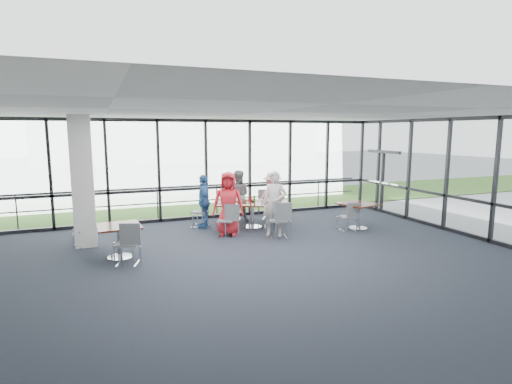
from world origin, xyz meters
name	(u,v)px	position (x,y,z in m)	size (l,w,h in m)	color
floor	(267,265)	(0.00, 0.00, -0.01)	(12.00, 10.00, 0.02)	#232A33
ceiling	(267,112)	(0.00, 0.00, 3.20)	(12.00, 10.00, 0.04)	silver
wall_front	(481,265)	(0.00, -5.00, 1.60)	(12.00, 0.10, 3.20)	silver
curtain_wall_back	(206,169)	(0.00, 5.00, 1.60)	(12.00, 0.10, 3.20)	white
curtain_wall_right	(478,178)	(6.00, 0.00, 1.60)	(0.10, 10.00, 3.20)	white
exit_door	(382,182)	(6.00, 3.75, 1.05)	(0.12, 1.60, 2.10)	black
structural_column	(83,182)	(-3.60, 3.00, 1.60)	(0.50, 0.50, 3.20)	white
apron	(178,196)	(0.00, 10.00, -0.02)	(80.00, 70.00, 0.02)	gray
grass_strip	(188,203)	(0.00, 8.00, 0.01)	(80.00, 5.00, 0.01)	#345B18
hangar_main	(176,130)	(4.00, 32.00, 3.00)	(24.00, 10.00, 6.00)	white
guard_rail	(202,200)	(0.00, 5.60, 0.50)	(0.06, 0.06, 12.00)	#2D2D33
main_table	(252,206)	(0.93, 3.27, 0.64)	(2.40, 1.91, 0.75)	#3B140E
side_table_left	(119,230)	(-2.88, 1.65, 0.64)	(0.98, 0.98, 0.75)	#3B140E
side_table_right	(358,207)	(3.72, 1.97, 0.64)	(1.11, 1.11, 0.75)	#3B140E
diner_near_left	(228,204)	(0.01, 2.69, 0.87)	(0.85, 0.55, 1.74)	red
diner_near_right	(275,204)	(1.14, 2.14, 0.89)	(0.65, 0.47, 1.77)	silver
diner_far_left	(238,196)	(0.83, 4.31, 0.80)	(0.78, 0.48, 1.60)	gray
diner_far_right	(272,197)	(1.84, 3.89, 0.77)	(0.99, 0.51, 1.54)	pink
diner_end	(204,201)	(-0.40, 3.78, 0.79)	(0.92, 0.50, 1.57)	#3165A4
chair_main_nl	(226,221)	(-0.10, 2.55, 0.44)	(0.43, 0.43, 0.88)	slate
chair_main_nr	(278,220)	(1.16, 1.96, 0.47)	(0.46, 0.46, 0.95)	slate
chair_main_fl	(234,207)	(0.76, 4.46, 0.41)	(0.40, 0.40, 0.82)	slate
chair_main_fr	(270,205)	(1.85, 4.09, 0.46)	(0.45, 0.45, 0.93)	slate
chair_main_end	(200,212)	(-0.50, 3.90, 0.45)	(0.44, 0.44, 0.91)	slate
chair_spare_la	(127,244)	(-2.75, 1.10, 0.46)	(0.45, 0.45, 0.91)	slate
chair_spare_lb	(83,230)	(-3.65, 3.00, 0.41)	(0.40, 0.40, 0.81)	slate
chair_spare_r	(348,217)	(3.31, 1.85, 0.41)	(0.40, 0.40, 0.82)	slate
plate_nl	(233,204)	(0.30, 3.20, 0.76)	(0.28, 0.28, 0.01)	white
plate_nr	(272,204)	(1.32, 2.71, 0.76)	(0.24, 0.24, 0.01)	white
plate_fl	(235,200)	(0.58, 3.83, 0.76)	(0.27, 0.27, 0.01)	white
plate_fr	(268,200)	(1.50, 3.40, 0.76)	(0.26, 0.26, 0.01)	white
plate_end	(222,202)	(0.09, 3.57, 0.76)	(0.27, 0.27, 0.01)	white
tumbler_a	(241,202)	(0.53, 3.14, 0.82)	(0.07, 0.07, 0.13)	white
tumbler_b	(262,201)	(1.11, 2.96, 0.82)	(0.07, 0.07, 0.13)	white
tumbler_c	(254,198)	(1.08, 3.54, 0.82)	(0.07, 0.07, 0.13)	white
tumbler_d	(228,200)	(0.23, 3.44, 0.83)	(0.08, 0.08, 0.15)	white
menu_a	(245,205)	(0.58, 2.91, 0.75)	(0.27, 0.19, 0.00)	silver
menu_b	(284,205)	(1.65, 2.58, 0.75)	(0.30, 0.21, 0.00)	silver
menu_c	(260,200)	(1.29, 3.58, 0.75)	(0.28, 0.20, 0.00)	silver
condiment_caddy	(253,201)	(0.98, 3.35, 0.77)	(0.10, 0.07, 0.04)	black
ketchup_bottle	(251,199)	(0.90, 3.32, 0.84)	(0.06, 0.06, 0.18)	#9A0300
green_bottle	(254,199)	(0.99, 3.27, 0.85)	(0.05, 0.05, 0.20)	#1E6F34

